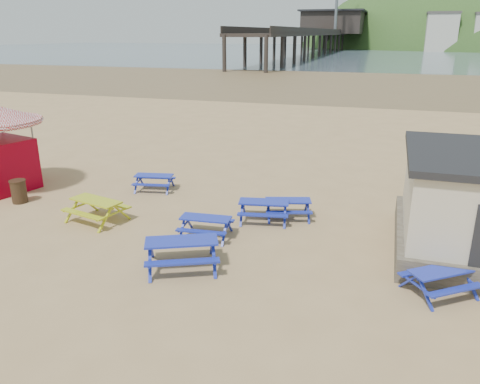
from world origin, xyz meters
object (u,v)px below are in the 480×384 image
(litter_bin, at_px, (19,191))
(picnic_table_yellow, at_px, (97,210))
(picnic_table_blue_a, at_px, (154,182))
(picnic_table_blue_b, at_px, (288,209))

(litter_bin, bearing_deg, picnic_table_yellow, -10.39)
(litter_bin, bearing_deg, picnic_table_blue_a, 34.70)
(picnic_table_yellow, bearing_deg, litter_bin, -176.72)
(picnic_table_blue_b, height_order, picnic_table_yellow, picnic_table_yellow)
(picnic_table_blue_b, bearing_deg, litter_bin, 172.38)
(picnic_table_blue_a, distance_m, litter_bin, 5.33)
(picnic_table_blue_a, xyz_separation_m, picnic_table_blue_b, (6.13, -1.36, 0.01))
(picnic_table_blue_a, bearing_deg, litter_bin, -156.85)
(picnic_table_yellow, distance_m, litter_bin, 4.15)
(picnic_table_blue_b, relative_size, picnic_table_yellow, 0.87)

